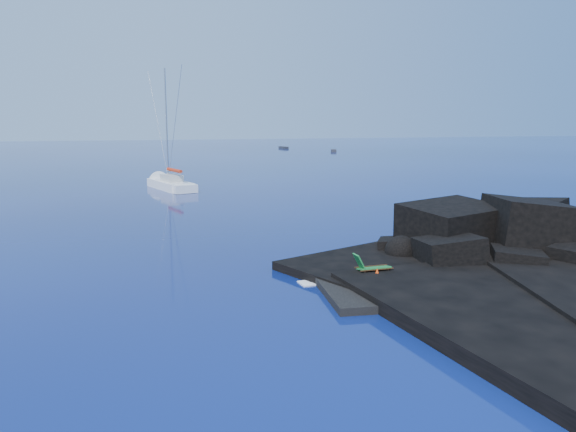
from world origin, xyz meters
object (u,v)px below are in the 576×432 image
(marker_cone, at_px, (377,273))
(distant_boat_b, at_px, (334,152))
(sailboat, at_px, (170,189))
(distant_boat_a, at_px, (284,148))
(deck_chair, at_px, (374,263))
(sunbather, at_px, (459,280))

(marker_cone, distance_m, distant_boat_b, 112.54)
(sailboat, height_order, distant_boat_a, sailboat)
(deck_chair, bearing_deg, marker_cone, -101.39)
(sunbather, bearing_deg, deck_chair, 153.78)
(sunbather, relative_size, marker_cone, 3.08)
(deck_chair, bearing_deg, distant_boat_a, 74.33)
(deck_chair, height_order, distant_boat_b, deck_chair)
(sailboat, relative_size, distant_boat_a, 3.38)
(distant_boat_b, bearing_deg, sailboat, -105.60)
(distant_boat_b, bearing_deg, distant_boat_a, 131.54)
(marker_cone, xyz_separation_m, distant_boat_a, (29.76, 124.29, -0.61))
(deck_chair, bearing_deg, sunbather, -38.18)
(sunbather, xyz_separation_m, distant_boat_a, (26.46, 126.07, -0.51))
(sailboat, distance_m, sunbather, 44.02)
(sailboat, bearing_deg, marker_cone, -96.83)
(sunbather, distance_m, distant_boat_b, 113.18)
(sailboat, distance_m, deck_chair, 41.11)
(deck_chair, xyz_separation_m, marker_cone, (-0.09, -0.56, -0.36))
(sailboat, distance_m, marker_cone, 41.64)
(sailboat, relative_size, sunbather, 8.46)
(sunbather, xyz_separation_m, distant_boat_b, (34.17, 107.90, -0.51))
(marker_cone, bearing_deg, distant_boat_b, 70.55)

